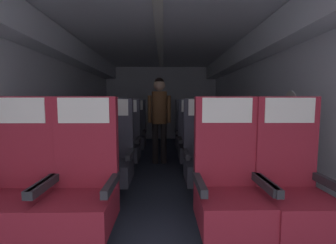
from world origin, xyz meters
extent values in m
cube|color=#2D3342|center=(0.00, 3.47, -0.01)|extent=(3.68, 7.33, 0.02)
cube|color=silver|center=(-1.74, 3.47, 1.13)|extent=(0.08, 6.93, 2.26)
cube|color=silver|center=(1.74, 3.47, 1.13)|extent=(0.08, 6.93, 2.26)
cube|color=silver|center=(0.00, 3.47, 2.26)|extent=(3.56, 6.93, 0.06)
cube|color=silver|center=(0.00, 6.95, 1.13)|extent=(3.56, 0.06, 2.26)
cube|color=silver|center=(-1.54, 3.47, 2.04)|extent=(0.32, 6.66, 0.36)
cube|color=silver|center=(1.54, 3.47, 2.04)|extent=(0.32, 6.66, 0.36)
cube|color=white|center=(0.00, 3.47, 2.22)|extent=(0.12, 6.24, 0.02)
cylinder|color=white|center=(1.69, 2.77, 1.18)|extent=(0.01, 0.26, 0.26)
cylinder|color=white|center=(1.69, 4.16, 1.18)|extent=(0.01, 0.26, 0.26)
cylinder|color=white|center=(1.69, 5.55, 1.18)|extent=(0.01, 0.26, 0.26)
cube|color=#38383D|center=(-1.07, 1.54, 0.12)|extent=(0.18, 0.18, 0.24)
cube|color=maroon|center=(-1.07, 1.54, 0.35)|extent=(0.50, 0.49, 0.24)
cube|color=maroon|center=(-1.07, 1.74, 0.84)|extent=(0.50, 0.09, 0.74)
cube|color=#28282D|center=(-0.83, 1.54, 0.56)|extent=(0.05, 0.42, 0.06)
cube|color=silver|center=(-1.07, 1.69, 1.10)|extent=(0.40, 0.01, 0.20)
cube|color=#38383D|center=(-0.57, 1.53, 0.12)|extent=(0.18, 0.18, 0.24)
cube|color=maroon|center=(-0.57, 1.53, 0.35)|extent=(0.50, 0.49, 0.24)
cube|color=maroon|center=(-0.57, 1.73, 0.84)|extent=(0.50, 0.09, 0.74)
cube|color=#28282D|center=(-0.33, 1.53, 0.56)|extent=(0.05, 0.42, 0.06)
cube|color=#28282D|center=(-0.81, 1.53, 0.56)|extent=(0.05, 0.42, 0.06)
cube|color=silver|center=(-0.57, 1.69, 1.10)|extent=(0.40, 0.01, 0.20)
cube|color=#38383D|center=(1.06, 1.52, 0.12)|extent=(0.18, 0.18, 0.24)
cube|color=maroon|center=(1.06, 1.52, 0.35)|extent=(0.50, 0.49, 0.24)
cube|color=maroon|center=(1.06, 1.72, 0.84)|extent=(0.50, 0.09, 0.74)
cube|color=#28282D|center=(1.30, 1.52, 0.56)|extent=(0.05, 0.42, 0.06)
cube|color=#28282D|center=(0.82, 1.52, 0.56)|extent=(0.05, 0.42, 0.06)
cube|color=silver|center=(1.06, 1.67, 1.10)|extent=(0.40, 0.01, 0.20)
cube|color=#38383D|center=(0.57, 1.54, 0.12)|extent=(0.18, 0.18, 0.24)
cube|color=maroon|center=(0.57, 1.54, 0.35)|extent=(0.50, 0.49, 0.24)
cube|color=maroon|center=(0.57, 1.74, 0.84)|extent=(0.50, 0.09, 0.74)
cube|color=#28282D|center=(0.81, 1.54, 0.56)|extent=(0.05, 0.42, 0.06)
cube|color=#28282D|center=(0.33, 1.54, 0.56)|extent=(0.05, 0.42, 0.06)
cube|color=silver|center=(0.57, 1.69, 1.10)|extent=(0.40, 0.01, 0.20)
cube|color=#38383D|center=(-1.07, 2.50, 0.12)|extent=(0.18, 0.18, 0.24)
cube|color=#33333D|center=(-1.07, 2.50, 0.35)|extent=(0.50, 0.49, 0.24)
cube|color=#33333D|center=(-1.07, 2.71, 0.84)|extent=(0.50, 0.09, 0.74)
cube|color=#28282D|center=(-0.83, 2.50, 0.56)|extent=(0.05, 0.42, 0.06)
cube|color=#28282D|center=(-1.31, 2.50, 0.56)|extent=(0.05, 0.42, 0.06)
cube|color=silver|center=(-1.07, 2.66, 1.10)|extent=(0.40, 0.01, 0.20)
cube|color=#38383D|center=(-0.57, 2.48, 0.12)|extent=(0.18, 0.18, 0.24)
cube|color=#33333D|center=(-0.57, 2.48, 0.35)|extent=(0.50, 0.49, 0.24)
cube|color=#33333D|center=(-0.57, 2.69, 0.84)|extent=(0.50, 0.09, 0.74)
cube|color=#28282D|center=(-0.33, 2.48, 0.56)|extent=(0.05, 0.42, 0.06)
cube|color=#28282D|center=(-0.81, 2.48, 0.56)|extent=(0.05, 0.42, 0.06)
cube|color=silver|center=(-0.57, 2.64, 1.10)|extent=(0.40, 0.01, 0.20)
cube|color=#38383D|center=(1.08, 2.50, 0.12)|extent=(0.18, 0.18, 0.24)
cube|color=#33333D|center=(1.08, 2.50, 0.35)|extent=(0.50, 0.49, 0.24)
cube|color=#33333D|center=(1.08, 2.70, 0.84)|extent=(0.50, 0.09, 0.74)
cube|color=#28282D|center=(1.31, 2.50, 0.56)|extent=(0.05, 0.42, 0.06)
cube|color=#28282D|center=(0.84, 2.50, 0.56)|extent=(0.05, 0.42, 0.06)
cube|color=silver|center=(1.08, 2.65, 1.10)|extent=(0.40, 0.01, 0.20)
cube|color=#38383D|center=(0.56, 2.48, 0.12)|extent=(0.18, 0.18, 0.24)
cube|color=#33333D|center=(0.56, 2.48, 0.35)|extent=(0.50, 0.49, 0.24)
cube|color=#33333D|center=(0.56, 2.68, 0.84)|extent=(0.50, 0.09, 0.74)
cube|color=#28282D|center=(0.80, 2.48, 0.56)|extent=(0.05, 0.42, 0.06)
cube|color=#28282D|center=(0.32, 2.48, 0.56)|extent=(0.05, 0.42, 0.06)
cube|color=silver|center=(0.56, 2.63, 1.10)|extent=(0.40, 0.01, 0.20)
cube|color=#38383D|center=(-1.06, 3.46, 0.12)|extent=(0.18, 0.18, 0.24)
cube|color=#33333D|center=(-1.06, 3.46, 0.35)|extent=(0.50, 0.49, 0.24)
cube|color=#33333D|center=(-1.06, 3.66, 0.84)|extent=(0.50, 0.09, 0.74)
cube|color=#28282D|center=(-0.82, 3.46, 0.56)|extent=(0.05, 0.42, 0.06)
cube|color=#28282D|center=(-1.30, 3.46, 0.56)|extent=(0.05, 0.42, 0.06)
cube|color=silver|center=(-1.06, 3.61, 1.10)|extent=(0.40, 0.01, 0.20)
cube|color=#38383D|center=(-0.58, 3.46, 0.12)|extent=(0.18, 0.18, 0.24)
cube|color=#33333D|center=(-0.58, 3.46, 0.35)|extent=(0.50, 0.49, 0.24)
cube|color=#33333D|center=(-0.58, 3.66, 0.84)|extent=(0.50, 0.09, 0.74)
cube|color=#28282D|center=(-0.34, 3.46, 0.56)|extent=(0.05, 0.42, 0.06)
cube|color=#28282D|center=(-0.82, 3.46, 0.56)|extent=(0.05, 0.42, 0.06)
cube|color=silver|center=(-0.58, 3.61, 1.10)|extent=(0.40, 0.01, 0.20)
cube|color=#38383D|center=(1.07, 3.47, 0.12)|extent=(0.18, 0.18, 0.24)
cube|color=#33333D|center=(1.07, 3.47, 0.35)|extent=(0.50, 0.49, 0.24)
cube|color=#33333D|center=(1.07, 3.67, 0.84)|extent=(0.50, 0.09, 0.74)
cube|color=#28282D|center=(1.31, 3.47, 0.56)|extent=(0.05, 0.42, 0.06)
cube|color=#28282D|center=(0.83, 3.47, 0.56)|extent=(0.05, 0.42, 0.06)
cube|color=silver|center=(1.07, 3.62, 1.10)|extent=(0.40, 0.01, 0.20)
cube|color=#38383D|center=(0.56, 3.45, 0.12)|extent=(0.18, 0.18, 0.24)
cube|color=#33333D|center=(0.56, 3.45, 0.35)|extent=(0.50, 0.49, 0.24)
cube|color=#33333D|center=(0.56, 3.65, 0.84)|extent=(0.50, 0.09, 0.74)
cube|color=#28282D|center=(0.80, 3.45, 0.56)|extent=(0.05, 0.42, 0.06)
cube|color=#28282D|center=(0.32, 3.45, 0.56)|extent=(0.05, 0.42, 0.06)
cube|color=silver|center=(0.56, 3.60, 1.10)|extent=(0.40, 0.01, 0.20)
cube|color=#38383D|center=(-1.06, 4.44, 0.12)|extent=(0.18, 0.18, 0.24)
cube|color=#33333D|center=(-1.06, 4.44, 0.35)|extent=(0.50, 0.49, 0.24)
cube|color=#33333D|center=(-1.06, 4.64, 0.84)|extent=(0.50, 0.09, 0.74)
cube|color=#28282D|center=(-0.82, 4.44, 0.56)|extent=(0.05, 0.42, 0.06)
cube|color=#28282D|center=(-1.30, 4.44, 0.56)|extent=(0.05, 0.42, 0.06)
cube|color=silver|center=(-1.06, 4.59, 1.10)|extent=(0.40, 0.01, 0.20)
cube|color=#38383D|center=(-0.56, 4.41, 0.12)|extent=(0.18, 0.18, 0.24)
cube|color=#33333D|center=(-0.56, 4.41, 0.35)|extent=(0.50, 0.49, 0.24)
cube|color=#33333D|center=(-0.56, 4.62, 0.84)|extent=(0.50, 0.09, 0.74)
cube|color=#28282D|center=(-0.33, 4.41, 0.56)|extent=(0.05, 0.42, 0.06)
cube|color=#28282D|center=(-0.80, 4.41, 0.56)|extent=(0.05, 0.42, 0.06)
cube|color=silver|center=(-0.56, 4.57, 1.10)|extent=(0.40, 0.01, 0.20)
cube|color=#38383D|center=(1.06, 4.42, 0.12)|extent=(0.18, 0.18, 0.24)
cube|color=#33333D|center=(1.06, 4.42, 0.35)|extent=(0.50, 0.49, 0.24)
cube|color=#33333D|center=(1.06, 4.63, 0.84)|extent=(0.50, 0.09, 0.74)
cube|color=#28282D|center=(1.30, 4.42, 0.56)|extent=(0.05, 0.42, 0.06)
cube|color=#28282D|center=(0.82, 4.42, 0.56)|extent=(0.05, 0.42, 0.06)
cube|color=silver|center=(1.06, 4.58, 1.10)|extent=(0.40, 0.01, 0.20)
cube|color=#38383D|center=(0.57, 4.44, 0.12)|extent=(0.18, 0.18, 0.24)
cube|color=#33333D|center=(0.57, 4.44, 0.35)|extent=(0.50, 0.49, 0.24)
cube|color=#33333D|center=(0.57, 4.64, 0.84)|extent=(0.50, 0.09, 0.74)
cube|color=#28282D|center=(0.81, 4.44, 0.56)|extent=(0.05, 0.42, 0.06)
cube|color=#28282D|center=(0.33, 4.44, 0.56)|extent=(0.05, 0.42, 0.06)
cube|color=silver|center=(0.57, 4.59, 1.10)|extent=(0.40, 0.01, 0.20)
cylinder|color=black|center=(-0.10, 4.09, 0.38)|extent=(0.11, 0.11, 0.76)
cylinder|color=black|center=(0.06, 4.09, 0.38)|extent=(0.11, 0.11, 0.76)
cylinder|color=brown|center=(-0.02, 4.09, 1.06)|extent=(0.28, 0.28, 0.60)
cylinder|color=brown|center=(-0.20, 4.09, 1.03)|extent=(0.07, 0.07, 0.51)
cylinder|color=brown|center=(0.16, 4.09, 1.03)|extent=(0.07, 0.07, 0.51)
sphere|color=tan|center=(-0.02, 4.09, 1.47)|extent=(0.22, 0.22, 0.22)
sphere|color=black|center=(-0.02, 4.09, 1.52)|extent=(0.18, 0.18, 0.18)
camera|label=1|loc=(0.06, -0.07, 1.17)|focal=23.81mm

